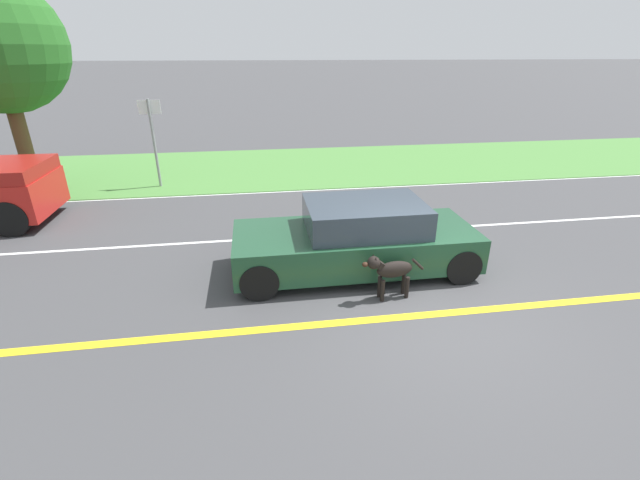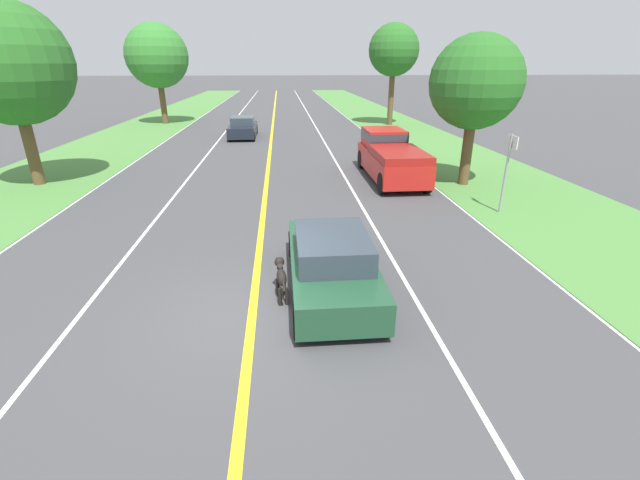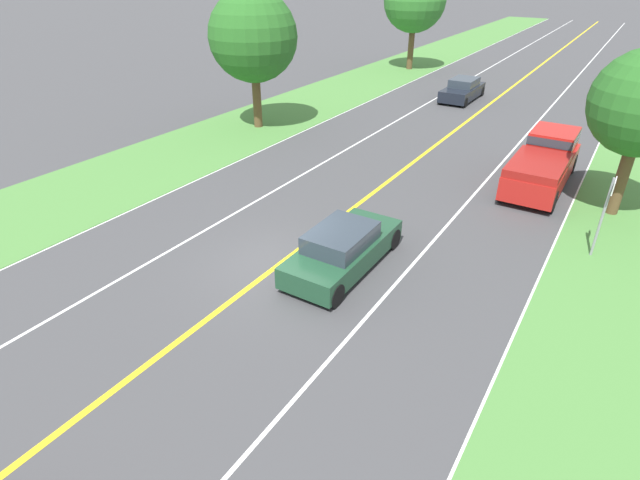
{
  "view_description": "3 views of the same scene",
  "coord_description": "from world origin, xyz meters",
  "px_view_note": "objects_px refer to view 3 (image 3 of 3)",
  "views": [
    {
      "loc": [
        -5.52,
        2.7,
        3.93
      ],
      "look_at": [
        1.34,
        1.65,
        0.85
      ],
      "focal_mm": 24.0,
      "sensor_mm": 36.0,
      "label": 1
    },
    {
      "loc": [
        0.72,
        -7.63,
        4.73
      ],
      "look_at": [
        1.48,
        0.92,
        1.19
      ],
      "focal_mm": 24.0,
      "sensor_mm": 36.0,
      "label": 2
    },
    {
      "loc": [
        8.04,
        -10.39,
        8.26
      ],
      "look_at": [
        1.18,
        0.46,
        0.98
      ],
      "focal_mm": 28.0,
      "sensor_mm": 36.0,
      "label": 3
    }
  ],
  "objects_px": {
    "dog": "(306,246)",
    "oncoming_car": "(462,90)",
    "roadside_tree_left_far": "(415,0)",
    "ego_car": "(343,249)",
    "street_sign": "(606,209)",
    "pickup_truck": "(544,162)",
    "roadside_tree_left_near": "(253,37)"
  },
  "relations": [
    {
      "from": "dog",
      "to": "oncoming_car",
      "type": "bearing_deg",
      "value": 90.66
    },
    {
      "from": "oncoming_car",
      "to": "roadside_tree_left_far",
      "type": "relative_size",
      "value": 0.56
    },
    {
      "from": "dog",
      "to": "oncoming_car",
      "type": "distance_m",
      "value": 22.65
    },
    {
      "from": "ego_car",
      "to": "dog",
      "type": "bearing_deg",
      "value": -164.14
    },
    {
      "from": "oncoming_car",
      "to": "street_sign",
      "type": "distance_m",
      "value": 20.09
    },
    {
      "from": "pickup_truck",
      "to": "oncoming_car",
      "type": "xyz_separation_m",
      "value": [
        -7.41,
        12.18,
        -0.35
      ]
    },
    {
      "from": "pickup_truck",
      "to": "oncoming_car",
      "type": "height_order",
      "value": "pickup_truck"
    },
    {
      "from": "dog",
      "to": "roadside_tree_left_far",
      "type": "bearing_deg",
      "value": 101.95
    },
    {
      "from": "pickup_truck",
      "to": "roadside_tree_left_far",
      "type": "distance_m",
      "value": 25.22
    },
    {
      "from": "ego_car",
      "to": "street_sign",
      "type": "bearing_deg",
      "value": 37.08
    },
    {
      "from": "dog",
      "to": "roadside_tree_left_near",
      "type": "distance_m",
      "value": 15.16
    },
    {
      "from": "pickup_truck",
      "to": "oncoming_car",
      "type": "relative_size",
      "value": 1.31
    },
    {
      "from": "pickup_truck",
      "to": "street_sign",
      "type": "distance_m",
      "value": 5.86
    },
    {
      "from": "pickup_truck",
      "to": "roadside_tree_left_near",
      "type": "height_order",
      "value": "roadside_tree_left_near"
    },
    {
      "from": "dog",
      "to": "roadside_tree_left_far",
      "type": "height_order",
      "value": "roadside_tree_left_far"
    },
    {
      "from": "ego_car",
      "to": "street_sign",
      "type": "relative_size",
      "value": 1.71
    },
    {
      "from": "roadside_tree_left_near",
      "to": "pickup_truck",
      "type": "bearing_deg",
      "value": -0.41
    },
    {
      "from": "roadside_tree_left_near",
      "to": "street_sign",
      "type": "height_order",
      "value": "roadside_tree_left_near"
    },
    {
      "from": "roadside_tree_left_near",
      "to": "roadside_tree_left_far",
      "type": "xyz_separation_m",
      "value": [
        0.43,
        19.99,
        0.59
      ]
    },
    {
      "from": "oncoming_car",
      "to": "dog",
      "type": "bearing_deg",
      "value": 96.46
    },
    {
      "from": "ego_car",
      "to": "dog",
      "type": "xyz_separation_m",
      "value": [
        -1.12,
        -0.32,
        -0.1
      ]
    },
    {
      "from": "ego_car",
      "to": "pickup_truck",
      "type": "relative_size",
      "value": 0.79
    },
    {
      "from": "oncoming_car",
      "to": "street_sign",
      "type": "relative_size",
      "value": 1.65
    },
    {
      "from": "roadside_tree_left_far",
      "to": "street_sign",
      "type": "relative_size",
      "value": 2.94
    },
    {
      "from": "dog",
      "to": "oncoming_car",
      "type": "height_order",
      "value": "oncoming_car"
    },
    {
      "from": "ego_car",
      "to": "dog",
      "type": "height_order",
      "value": "ego_car"
    },
    {
      "from": "dog",
      "to": "roadside_tree_left_far",
      "type": "distance_m",
      "value": 32.3
    },
    {
      "from": "dog",
      "to": "street_sign",
      "type": "xyz_separation_m",
      "value": [
        7.48,
        5.13,
        1.13
      ]
    },
    {
      "from": "pickup_truck",
      "to": "street_sign",
      "type": "relative_size",
      "value": 2.17
    },
    {
      "from": "ego_car",
      "to": "roadside_tree_left_far",
      "type": "height_order",
      "value": "roadside_tree_left_far"
    },
    {
      "from": "ego_car",
      "to": "roadside_tree_left_far",
      "type": "bearing_deg",
      "value": 109.83
    },
    {
      "from": "roadside_tree_left_near",
      "to": "oncoming_car",
      "type": "bearing_deg",
      "value": 57.72
    }
  ]
}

